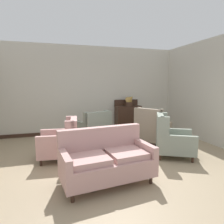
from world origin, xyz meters
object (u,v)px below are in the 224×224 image
at_px(settee, 106,160).
at_px(side_table, 154,129).
at_px(armchair_back_corner, 94,129).
at_px(armchair_beside_settee, 152,129).
at_px(gramophone, 130,100).
at_px(coffee_table, 120,141).
at_px(armchair_near_sideboard, 62,142).
at_px(armchair_foreground_right, 171,139).
at_px(sideboard, 128,117).
at_px(porcelain_vase, 120,132).

height_order(settee, side_table, settee).
relative_size(armchair_back_corner, armchair_beside_settee, 0.94).
relative_size(settee, side_table, 2.56).
bearing_deg(gramophone, side_table, -79.46).
bearing_deg(armchair_back_corner, coffee_table, 84.83).
height_order(armchair_near_sideboard, gramophone, gramophone).
height_order(armchair_foreground_right, gramophone, gramophone).
distance_m(settee, sideboard, 3.89).
xyz_separation_m(porcelain_vase, sideboard, (1.06, 2.21, -0.04)).
xyz_separation_m(porcelain_vase, gramophone, (1.10, 2.13, 0.60)).
height_order(side_table, sideboard, sideboard).
relative_size(side_table, gramophone, 1.42).
bearing_deg(side_table, armchair_beside_settee, -132.42).
distance_m(armchair_back_corner, armchair_beside_settee, 1.71).
xyz_separation_m(armchair_foreground_right, gramophone, (-0.05, 2.57, 0.75)).
relative_size(settee, gramophone, 3.64).
bearing_deg(sideboard, settee, -116.63).
xyz_separation_m(armchair_back_corner, armchair_near_sideboard, (-0.98, -1.13, 0.00)).
bearing_deg(porcelain_vase, gramophone, 62.64).
distance_m(armchair_beside_settee, side_table, 0.27).
relative_size(armchair_near_sideboard, side_table, 1.48).
height_order(porcelain_vase, armchair_beside_settee, armchair_beside_settee).
bearing_deg(armchair_foreground_right, gramophone, 28.75).
relative_size(armchair_foreground_right, sideboard, 0.98).
bearing_deg(armchair_foreground_right, armchair_back_corner, 71.20).
bearing_deg(settee, armchair_near_sideboard, 110.88).
xyz_separation_m(settee, armchair_foreground_right, (1.84, 0.82, 0.02)).
bearing_deg(sideboard, coffee_table, -115.67).
relative_size(coffee_table, armchair_foreground_right, 0.74).
bearing_deg(armchair_foreground_right, settee, 141.62).
relative_size(armchair_back_corner, gramophone, 2.37).
xyz_separation_m(coffee_table, side_table, (1.38, 0.83, 0.03)).
bearing_deg(armchair_beside_settee, armchair_foreground_right, 144.32).
height_order(settee, armchair_beside_settee, armchair_beside_settee).
bearing_deg(armchair_beside_settee, side_table, -76.74).
bearing_deg(armchair_foreground_right, armchair_near_sideboard, 106.03).
bearing_deg(gramophone, armchair_near_sideboard, -140.62).
distance_m(armchair_near_sideboard, armchair_foreground_right, 2.60).
height_order(armchair_foreground_right, sideboard, sideboard).
bearing_deg(armchair_foreground_right, side_table, 18.30).
height_order(armchair_back_corner, armchair_near_sideboard, same).
bearing_deg(settee, porcelain_vase, 54.42).
xyz_separation_m(coffee_table, porcelain_vase, (0.03, 0.05, 0.22)).
relative_size(armchair_near_sideboard, sideboard, 0.82).
xyz_separation_m(armchair_near_sideboard, sideboard, (2.46, 2.13, 0.12)).
bearing_deg(settee, armchair_beside_settee, 37.66).
bearing_deg(settee, armchair_foreground_right, 16.84).
xyz_separation_m(armchair_back_corner, armchair_foreground_right, (1.57, -1.65, 0.01)).
bearing_deg(armchair_beside_settee, armchair_near_sideboard, 66.82).
xyz_separation_m(coffee_table, armchair_near_sideboard, (-1.37, 0.13, 0.06)).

